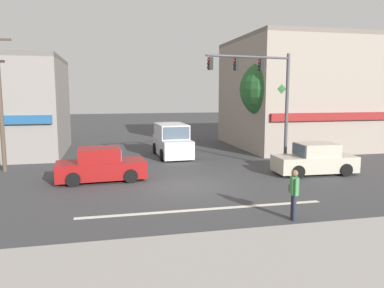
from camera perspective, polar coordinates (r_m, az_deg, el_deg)
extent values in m
plane|color=#3D3D3F|center=(16.85, -1.09, -6.39)|extent=(120.00, 120.00, 0.00)
cube|color=silver|center=(13.57, 1.99, -9.91)|extent=(9.00, 0.24, 0.01)
cube|color=#9E9993|center=(9.15, 10.52, -18.64)|extent=(40.00, 5.00, 0.16)
cube|color=gray|center=(31.22, 18.33, 7.09)|extent=(12.89, 9.99, 7.89)
cube|color=maroon|center=(27.03, 23.80, 3.91)|extent=(12.25, 0.24, 0.50)
cube|color=slate|center=(31.46, 18.66, 14.56)|extent=(12.89, 9.99, 0.30)
cylinder|color=#4C3823|center=(26.12, 11.43, 1.76)|extent=(0.32, 0.32, 2.89)
sphere|color=#28602D|center=(25.98, 11.60, 8.17)|extent=(3.92, 3.92, 3.92)
cylinder|color=brown|center=(21.72, -27.17, 5.56)|extent=(0.22, 0.22, 7.20)
cylinder|color=#47474C|center=(21.01, 14.22, 4.76)|extent=(0.18, 0.18, 6.20)
cylinder|color=#47474C|center=(19.76, 8.69, 13.00)|extent=(4.76, 0.84, 0.12)
cube|color=black|center=(20.10, 10.48, 11.73)|extent=(0.23, 0.27, 0.60)
sphere|color=red|center=(20.05, 10.20, 12.26)|extent=(0.12, 0.12, 0.12)
sphere|color=black|center=(20.04, 10.18, 11.75)|extent=(0.12, 0.12, 0.12)
sphere|color=black|center=(20.03, 10.17, 11.24)|extent=(0.12, 0.12, 0.12)
cube|color=black|center=(19.38, 6.79, 11.95)|extent=(0.23, 0.27, 0.60)
sphere|color=red|center=(19.34, 6.47, 12.50)|extent=(0.12, 0.12, 0.12)
sphere|color=black|center=(19.33, 6.47, 11.97)|extent=(0.12, 0.12, 0.12)
sphere|color=black|center=(19.31, 6.46, 11.44)|extent=(0.12, 0.12, 0.12)
cube|color=black|center=(18.75, 2.82, 12.14)|extent=(0.23, 0.27, 0.60)
sphere|color=red|center=(18.71, 2.48, 12.70)|extent=(0.12, 0.12, 0.12)
sphere|color=black|center=(18.70, 2.47, 12.15)|extent=(0.12, 0.12, 0.12)
sphere|color=black|center=(18.69, 2.47, 11.60)|extent=(0.12, 0.12, 0.12)
cube|color=#B7B29E|center=(20.20, 18.13, -2.82)|extent=(4.18, 1.90, 0.80)
cube|color=#B7B29E|center=(20.13, 18.47, -0.79)|extent=(1.97, 1.65, 0.64)
cube|color=#475666|center=(19.69, 15.98, -0.88)|extent=(0.13, 1.44, 0.54)
cylinder|color=black|center=(18.93, 15.91, -4.11)|extent=(0.65, 0.21, 0.64)
cylinder|color=black|center=(20.44, 13.83, -3.17)|extent=(0.65, 0.21, 0.64)
cylinder|color=black|center=(20.16, 22.43, -3.69)|extent=(0.65, 0.21, 0.64)
cylinder|color=black|center=(21.58, 20.02, -2.84)|extent=(0.65, 0.21, 0.64)
cube|color=maroon|center=(18.21, -13.64, -3.79)|extent=(4.20, 1.96, 0.80)
cube|color=maroon|center=(18.07, -14.03, -1.57)|extent=(2.00, 1.68, 0.64)
cube|color=#475666|center=(18.14, -10.97, -1.44)|extent=(0.15, 1.44, 0.54)
cylinder|color=black|center=(19.18, -9.96, -3.77)|extent=(0.65, 0.22, 0.64)
cylinder|color=black|center=(17.53, -9.31, -4.86)|extent=(0.65, 0.22, 0.64)
cylinder|color=black|center=(19.07, -17.58, -4.09)|extent=(0.65, 0.22, 0.64)
cylinder|color=black|center=(17.41, -17.67, -5.22)|extent=(0.65, 0.22, 0.64)
cube|color=silver|center=(24.50, -3.04, -0.34)|extent=(1.97, 4.65, 1.10)
cube|color=silver|center=(24.67, -3.19, 2.06)|extent=(1.89, 3.25, 0.90)
cube|color=#475666|center=(23.09, -2.40, 1.67)|extent=(1.66, 0.11, 0.76)
cylinder|color=black|center=(23.37, -0.12, -1.47)|extent=(0.22, 0.73, 0.72)
cylinder|color=black|center=(22.99, -4.57, -1.65)|extent=(0.22, 0.73, 0.72)
cylinder|color=black|center=(26.11, -1.68, -0.49)|extent=(0.22, 0.73, 0.72)
cylinder|color=black|center=(25.77, -5.67, -0.64)|extent=(0.22, 0.73, 0.72)
cylinder|color=#232838|center=(12.74, 15.30, -9.38)|extent=(0.14, 0.14, 0.86)
cylinder|color=#232838|center=(12.91, 15.12, -9.15)|extent=(0.14, 0.14, 0.86)
cube|color=#3F8C4C|center=(12.63, 15.33, -6.14)|extent=(0.30, 0.40, 0.58)
sphere|color=brown|center=(12.54, 15.39, -4.32)|extent=(0.22, 0.22, 0.22)
cylinder|color=#3F8C4C|center=(12.41, 15.59, -6.40)|extent=(0.09, 0.09, 0.56)
cylinder|color=#3F8C4C|center=(12.86, 15.08, -5.88)|extent=(0.09, 0.09, 0.56)
cube|color=brown|center=(12.99, 15.14, -6.54)|extent=(0.30, 0.19, 0.24)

